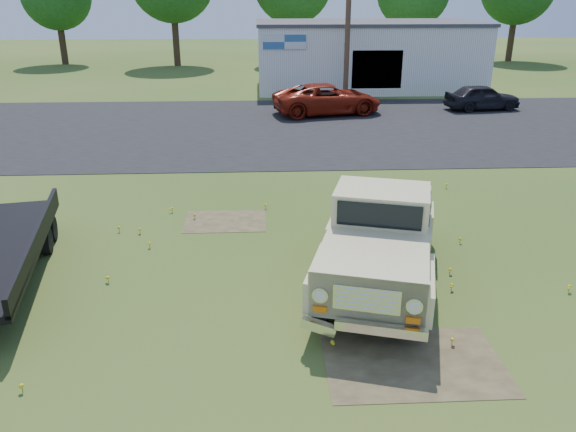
% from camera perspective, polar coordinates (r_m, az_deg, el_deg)
% --- Properties ---
extents(ground, '(140.00, 140.00, 0.00)m').
position_cam_1_polar(ground, '(12.27, 2.19, -6.55)').
color(ground, '#314E19').
rests_on(ground, ground).
extents(asphalt_lot, '(90.00, 14.00, 0.02)m').
position_cam_1_polar(asphalt_lot, '(26.43, -0.66, 9.00)').
color(asphalt_lot, black).
rests_on(asphalt_lot, ground).
extents(dirt_patch_a, '(3.00, 2.00, 0.01)m').
position_cam_1_polar(dirt_patch_a, '(10.01, 12.60, -14.33)').
color(dirt_patch_a, '#473D26').
rests_on(dirt_patch_a, ground).
extents(dirt_patch_b, '(2.20, 1.60, 0.01)m').
position_cam_1_polar(dirt_patch_b, '(15.43, -6.37, -0.54)').
color(dirt_patch_b, '#473D26').
rests_on(dirt_patch_b, ground).
extents(commercial_building, '(14.20, 8.20, 4.15)m').
position_cam_1_polar(commercial_building, '(38.58, 7.87, 15.98)').
color(commercial_building, silver).
rests_on(commercial_building, ground).
extents(utility_pole_mid, '(1.60, 0.30, 9.00)m').
position_cam_1_polar(utility_pole_mid, '(33.17, 6.13, 19.50)').
color(utility_pole_mid, '#452E20').
rests_on(utility_pole_mid, ground).
extents(vintage_pickup_truck, '(3.80, 6.24, 2.12)m').
position_cam_1_polar(vintage_pickup_truck, '(11.95, 9.30, -1.99)').
color(vintage_pickup_truck, beige).
rests_on(vintage_pickup_truck, ground).
extents(red_pickup, '(5.91, 3.63, 1.53)m').
position_cam_1_polar(red_pickup, '(29.36, 4.03, 11.75)').
color(red_pickup, maroon).
rests_on(red_pickup, ground).
extents(dark_sedan, '(4.07, 2.07, 1.33)m').
position_cam_1_polar(dark_sedan, '(32.11, 19.12, 11.32)').
color(dark_sedan, black).
rests_on(dark_sedan, ground).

